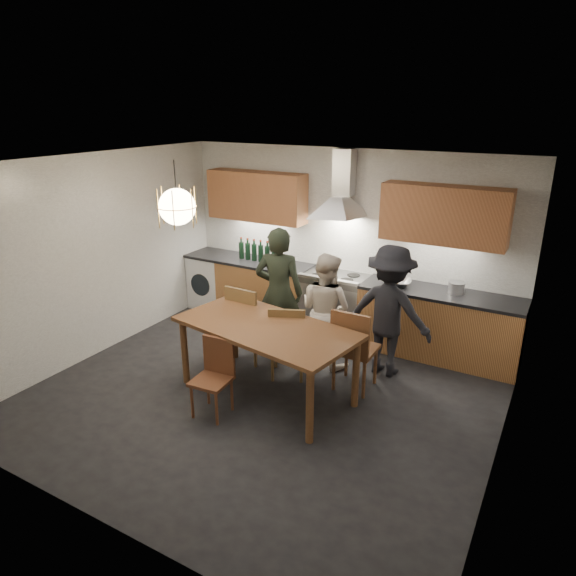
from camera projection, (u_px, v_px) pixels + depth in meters
The scene contains 17 objects.
ground at pixel (263, 395), 5.90m from camera, with size 5.00×5.00×0.00m, color black.
room_shell at pixel (261, 252), 5.32m from camera, with size 5.02×4.52×2.61m.
counter_run at pixel (336, 304), 7.34m from camera, with size 5.00×0.62×0.90m.
range_stove at pixel (335, 305), 7.34m from camera, with size 0.90×0.60×0.92m.
wall_fixtures at pixel (342, 204), 6.96m from camera, with size 4.30×0.54×1.10m.
pendant_lamp at pixel (177, 207), 5.57m from camera, with size 0.43×0.43×0.70m.
dining_table at pixel (266, 334), 5.68m from camera, with size 2.16×1.34×0.85m.
chair_back_left at pixel (247, 319), 6.50m from camera, with size 0.48×0.48×1.02m.
chair_back_mid at pixel (288, 338), 6.08m from camera, with size 0.56×0.56×0.95m.
chair_back_right at pixel (353, 345), 5.80m from camera, with size 0.46×0.46×1.01m.
chair_front at pixel (215, 371), 5.44m from camera, with size 0.40×0.40×0.83m.
person_left at pixel (279, 293), 6.60m from camera, with size 0.63×0.41×1.72m, color black.
person_mid at pixel (326, 309), 6.41m from camera, with size 0.71×0.55×1.46m, color beige.
person_right at pixel (389, 311), 6.15m from camera, with size 1.05×0.60×1.62m, color black.
mixing_bowl at pixel (398, 282), 6.74m from camera, with size 0.34×0.34×0.08m, color #B3B3B7.
stock_pot at pixel (456, 288), 6.45m from camera, with size 0.20×0.20×0.14m, color silver.
wine_bottles at pixel (257, 250), 7.75m from camera, with size 0.66×0.08×0.33m.
Camera 1 is at (2.77, -4.33, 3.16)m, focal length 32.00 mm.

